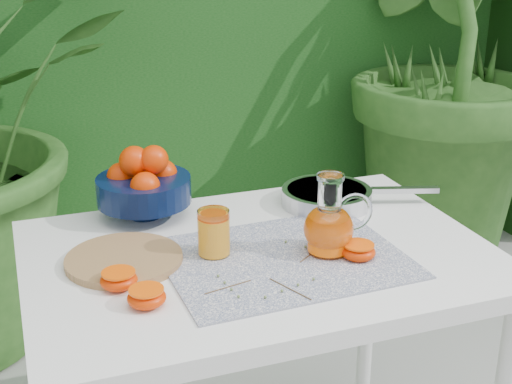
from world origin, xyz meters
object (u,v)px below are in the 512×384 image
object	(u,v)px
white_table	(259,284)
fruit_bowl	(144,184)
juice_pitcher	(330,226)
cutting_board	(124,259)
saute_pan	(328,196)

from	to	relation	value
white_table	fruit_bowl	size ratio (longest dim) A/B	3.99
white_table	juice_pitcher	world-z (taller)	juice_pitcher
cutting_board	fruit_bowl	distance (m)	0.27
fruit_bowl	juice_pitcher	distance (m)	0.48
cutting_board	saute_pan	bearing A→B (deg)	15.86
white_table	fruit_bowl	xyz separation A→B (m)	(-0.19, 0.28, 0.16)
fruit_bowl	saute_pan	bearing A→B (deg)	-10.85
white_table	cutting_board	xyz separation A→B (m)	(-0.29, 0.04, 0.09)
white_table	cutting_board	bearing A→B (deg)	171.72
cutting_board	saute_pan	world-z (taller)	saute_pan
white_table	fruit_bowl	distance (m)	0.38
white_table	saute_pan	world-z (taller)	saute_pan
fruit_bowl	juice_pitcher	xyz separation A→B (m)	(0.33, -0.34, -0.02)
fruit_bowl	saute_pan	distance (m)	0.46
fruit_bowl	juice_pitcher	world-z (taller)	juice_pitcher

